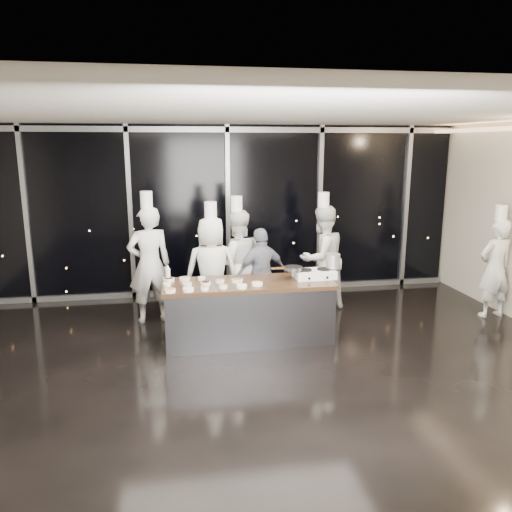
{
  "coord_description": "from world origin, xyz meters",
  "views": [
    {
      "loc": [
        -1.06,
        -5.95,
        2.85
      ],
      "look_at": [
        0.16,
        1.2,
        1.21
      ],
      "focal_mm": 35.0,
      "sensor_mm": 36.0,
      "label": 1
    }
  ],
  "objects": [
    {
      "name": "chef_far_left",
      "position": [
        -1.44,
        2.01,
        0.96
      ],
      "size": [
        0.77,
        0.59,
        2.13
      ],
      "rotation": [
        0.0,
        0.0,
        3.35
      ],
      "color": "silver",
      "rests_on": "ground"
    },
    {
      "name": "demo_counter",
      "position": [
        0.0,
        0.9,
        0.45
      ],
      "size": [
        2.46,
        0.86,
        0.9
      ],
      "color": "#3B3A40",
      "rests_on": "ground"
    },
    {
      "name": "window_wall",
      "position": [
        0.0,
        3.43,
        1.6
      ],
      "size": [
        8.9,
        0.11,
        3.2
      ],
      "color": "black",
      "rests_on": "ground"
    },
    {
      "name": "chef_center",
      "position": [
        -0.01,
        2.08,
        0.91
      ],
      "size": [
        0.94,
        0.77,
        2.02
      ],
      "rotation": [
        0.0,
        0.0,
        3.25
      ],
      "color": "silver",
      "rests_on": "ground"
    },
    {
      "name": "chef_right",
      "position": [
        1.48,
        2.13,
        0.92
      ],
      "size": [
        1.09,
        0.99,
        2.05
      ],
      "rotation": [
        0.0,
        0.0,
        3.56
      ],
      "color": "silver",
      "rests_on": "ground"
    },
    {
      "name": "guest",
      "position": [
        0.37,
        1.85,
        0.76
      ],
      "size": [
        0.96,
        0.61,
        1.52
      ],
      "rotation": [
        0.0,
        0.0,
        3.44
      ],
      "color": "#131834",
      "rests_on": "ground"
    },
    {
      "name": "frying_pan",
      "position": [
        0.67,
        0.95,
        1.06
      ],
      "size": [
        0.48,
        0.28,
        0.05
      ],
      "rotation": [
        0.0,
        0.0,
        0.02
      ],
      "color": "slate",
      "rests_on": "stove"
    },
    {
      "name": "prep_bowls",
      "position": [
        -0.64,
        0.83,
        0.93
      ],
      "size": [
        1.39,
        0.72,
        0.05
      ],
      "color": "white",
      "rests_on": "demo_counter"
    },
    {
      "name": "squeeze_bottle",
      "position": [
        -1.14,
        1.18,
        1.01
      ],
      "size": [
        0.06,
        0.06,
        0.23
      ],
      "color": "white",
      "rests_on": "demo_counter"
    },
    {
      "name": "stove",
      "position": [
        1.0,
        0.95,
        0.96
      ],
      "size": [
        0.6,
        0.39,
        0.14
      ],
      "rotation": [
        0.0,
        0.0,
        0.02
      ],
      "color": "white",
      "rests_on": "demo_counter"
    },
    {
      "name": "stock_pot",
      "position": [
        1.29,
        0.97,
        1.15
      ],
      "size": [
        0.22,
        0.22,
        0.21
      ],
      "primitive_type": "cylinder",
      "rotation": [
        0.0,
        0.0,
        0.02
      ],
      "color": "silver",
      "rests_on": "stove"
    },
    {
      "name": "ground",
      "position": [
        0.0,
        0.0,
        0.0
      ],
      "size": [
        9.0,
        9.0,
        0.0
      ],
      "primitive_type": "plane",
      "color": "black",
      "rests_on": "ground"
    },
    {
      "name": "chef_left",
      "position": [
        -0.46,
        1.75,
        0.88
      ],
      "size": [
        0.87,
        0.58,
        1.97
      ],
      "rotation": [
        0.0,
        0.0,
        3.17
      ],
      "color": "silver",
      "rests_on": "ground"
    },
    {
      "name": "room_shell",
      "position": [
        0.18,
        0.0,
        2.25
      ],
      "size": [
        9.02,
        7.02,
        3.21
      ],
      "color": "#BEB6A2",
      "rests_on": "ground"
    },
    {
      "name": "chef_side",
      "position": [
        4.2,
        1.28,
        0.85
      ],
      "size": [
        0.65,
        0.47,
        1.88
      ],
      "rotation": [
        0.0,
        0.0,
        3.27
      ],
      "color": "silver",
      "rests_on": "ground"
    }
  ]
}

